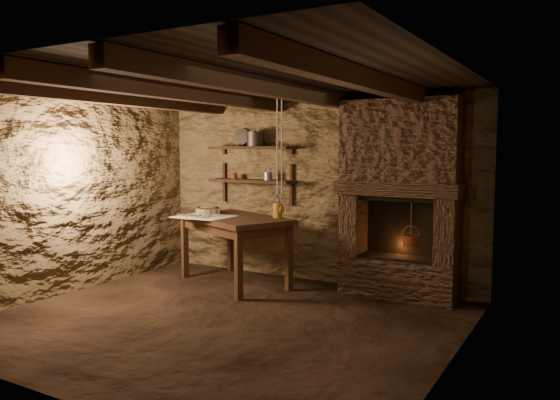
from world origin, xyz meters
The scene contains 25 objects.
floor centered at (0.00, 0.00, 0.00)m, with size 4.50×4.50×0.00m, color black.
back_wall centered at (0.00, 2.00, 1.20)m, with size 4.50×0.04×2.40m, color #4F3C25.
front_wall centered at (0.00, -2.00, 1.20)m, with size 4.50×0.04×2.40m, color #4F3C25.
left_wall centered at (-2.25, 0.00, 1.20)m, with size 0.04×4.00×2.40m, color #4F3C25.
right_wall centered at (2.25, 0.00, 1.20)m, with size 0.04×4.00×2.40m, color #4F3C25.
ceiling centered at (0.00, 0.00, 2.40)m, with size 4.50×4.00×0.04m, color black.
beam_far_left centered at (-1.50, 0.00, 2.31)m, with size 0.14×3.95×0.16m, color black.
beam_mid_left centered at (-0.50, 0.00, 2.31)m, with size 0.14×3.95×0.16m, color black.
beam_mid_right centered at (0.50, 0.00, 2.31)m, with size 0.14×3.95×0.16m, color black.
beam_far_right centered at (1.50, 0.00, 2.31)m, with size 0.14×3.95×0.16m, color black.
shelf_lower centered at (-0.85, 1.84, 1.30)m, with size 1.25×0.30×0.04m, color black.
shelf_upper centered at (-0.85, 1.84, 1.75)m, with size 1.25×0.30×0.04m, color black.
hearth centered at (1.25, 1.77, 1.23)m, with size 1.43×0.51×2.30m.
work_table centered at (-0.77, 1.30, 0.47)m, with size 1.76×1.42×0.88m.
linen_cloth centered at (-1.06, 1.07, 0.88)m, with size 0.69×0.56×0.01m, color white.
pewter_cutlery_row centered at (-1.06, 1.05, 0.89)m, with size 0.58×0.22×0.01m, color gray, non-canonical shape.
drinking_glasses centered at (-1.04, 1.20, 0.93)m, with size 0.22×0.07×0.09m, color white, non-canonical shape.
stoneware_jug centered at (-0.22, 1.47, 1.06)m, with size 0.14×0.14×0.42m.
wooden_bowl centered at (-1.25, 1.39, 0.92)m, with size 0.34×0.34×0.12m, color olive.
iron_stockpot centered at (-0.79, 1.84, 1.86)m, with size 0.23×0.23×0.18m, color #2F2C29.
tin_pan centered at (-1.08, 1.94, 1.89)m, with size 0.25×0.25×0.03m, color gray.
small_kettle centered at (-0.59, 1.84, 1.37)m, with size 0.15×0.12×0.16m, color gray, non-canonical shape.
rusty_tin centered at (-1.14, 1.84, 1.36)m, with size 0.08×0.08×0.08m, color #5C2A12.
red_pot centered at (1.40, 1.72, 0.69)m, with size 0.22×0.22×0.54m.
hanging_ropes centered at (0.05, 1.05, 1.80)m, with size 0.08×0.08×1.20m, color beige, non-canonical shape.
Camera 1 is at (3.22, -4.38, 1.73)m, focal length 35.00 mm.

